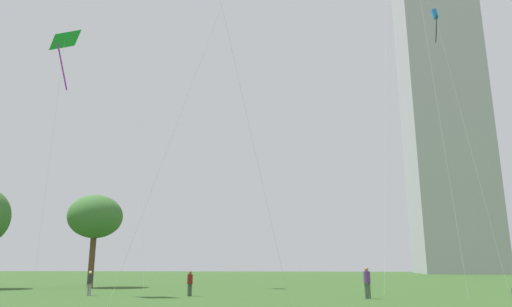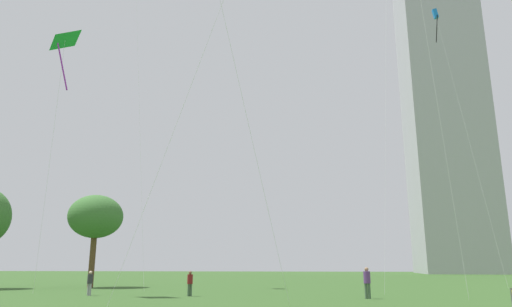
% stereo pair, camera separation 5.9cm
% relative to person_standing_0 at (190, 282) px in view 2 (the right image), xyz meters
% --- Properties ---
extents(person_standing_0, '(0.34, 0.34, 1.54)m').
position_rel_person_standing_0_xyz_m(person_standing_0, '(0.00, 0.00, 0.00)').
color(person_standing_0, '#3F593F').
rests_on(person_standing_0, ground).
extents(person_standing_1, '(0.34, 0.34, 1.54)m').
position_rel_person_standing_0_xyz_m(person_standing_1, '(-6.58, -0.37, -0.00)').
color(person_standing_1, gray).
rests_on(person_standing_1, ground).
extents(person_standing_2, '(0.40, 0.40, 1.78)m').
position_rel_person_standing_0_xyz_m(person_standing_2, '(10.92, -0.66, 0.14)').
color(person_standing_2, '#3F593F').
rests_on(person_standing_2, ground).
extents(kite_flying_0, '(3.05, 3.20, 18.30)m').
position_rel_person_standing_0_xyz_m(kite_flying_0, '(-9.71, -1.04, 16.63)').
color(kite_flying_0, silver).
rests_on(kite_flying_0, ground).
extents(kite_flying_6, '(2.34, 6.60, 30.50)m').
position_rel_person_standing_0_xyz_m(kite_flying_6, '(21.88, 20.73, 28.54)').
color(kite_flying_6, silver).
rests_on(kite_flying_6, ground).
extents(park_tree_0, '(4.86, 4.86, 8.18)m').
position_rel_person_standing_0_xyz_m(park_tree_0, '(-12.10, 10.22, 5.29)').
color(park_tree_0, brown).
rests_on(park_tree_0, ground).
extents(distant_highrise_0, '(19.05, 26.39, 100.81)m').
position_rel_person_standing_0_xyz_m(distant_highrise_0, '(40.19, 93.46, 49.52)').
color(distant_highrise_0, '#A8A8AD').
rests_on(distant_highrise_0, ground).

